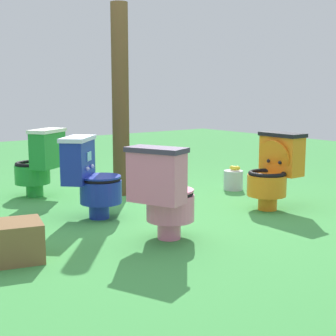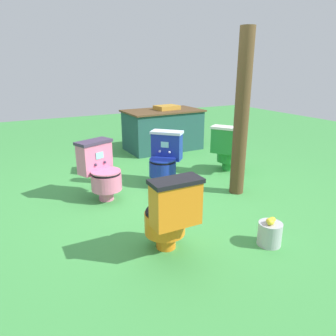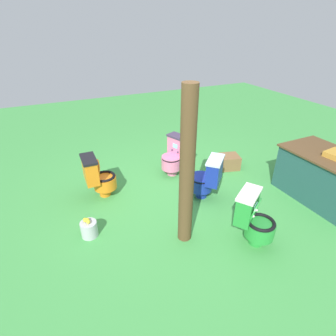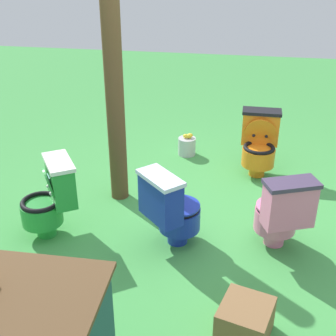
# 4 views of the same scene
# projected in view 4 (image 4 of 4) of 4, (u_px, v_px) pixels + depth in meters

# --- Properties ---
(ground) EXTENTS (14.00, 14.00, 0.00)m
(ground) POSITION_uv_depth(u_px,v_px,m) (198.00, 221.00, 4.40)
(ground) COLOR #429947
(toilet_blue) EXTENTS (0.63, 0.63, 0.73)m
(toilet_blue) POSITION_uv_depth(u_px,v_px,m) (171.00, 209.00, 3.92)
(toilet_blue) COLOR #192D9E
(toilet_blue) RESTS_ON ground
(toilet_green) EXTENTS (0.63, 0.61, 0.73)m
(toilet_green) POSITION_uv_depth(u_px,v_px,m) (51.00, 198.00, 4.08)
(toilet_green) COLOR green
(toilet_green) RESTS_ON ground
(toilet_orange) EXTENTS (0.44, 0.50, 0.73)m
(toilet_orange) POSITION_uv_depth(u_px,v_px,m) (259.00, 143.00, 5.16)
(toilet_orange) COLOR orange
(toilet_orange) RESTS_ON ground
(toilet_pink) EXTENTS (0.56, 0.61, 0.73)m
(toilet_pink) POSITION_uv_depth(u_px,v_px,m) (281.00, 212.00, 3.87)
(toilet_pink) COLOR pink
(toilet_pink) RESTS_ON ground
(wooden_post) EXTENTS (0.18, 0.18, 2.02)m
(wooden_post) POSITION_uv_depth(u_px,v_px,m) (115.00, 105.00, 4.38)
(wooden_post) COLOR brown
(wooden_post) RESTS_ON ground
(small_crate) EXTENTS (0.42, 0.43, 0.27)m
(small_crate) POSITION_uv_depth(u_px,v_px,m) (245.00, 321.00, 3.09)
(small_crate) COLOR brown
(small_crate) RESTS_ON ground
(lemon_bucket) EXTENTS (0.22, 0.22, 0.28)m
(lemon_bucket) POSITION_uv_depth(u_px,v_px,m) (187.00, 146.00, 5.71)
(lemon_bucket) COLOR #B7B7BF
(lemon_bucket) RESTS_ON ground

